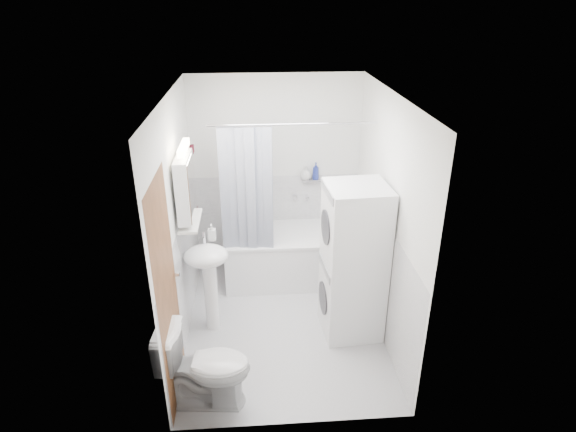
{
  "coord_description": "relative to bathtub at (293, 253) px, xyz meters",
  "views": [
    {
      "loc": [
        -0.26,
        -4.13,
        3.19
      ],
      "look_at": [
        0.06,
        0.15,
        1.19
      ],
      "focal_mm": 30.0,
      "sensor_mm": 36.0,
      "label": 1
    }
  ],
  "objects": [
    {
      "name": "bathtub",
      "position": [
        0.0,
        0.0,
        0.0
      ],
      "size": [
        1.62,
        0.77,
        0.62
      ],
      "color": "white",
      "rests_on": "ground"
    },
    {
      "name": "towel",
      "position": [
        -1.11,
        -0.17,
        1.01
      ],
      "size": [
        0.07,
        0.32,
        0.79
      ],
      "color": "maroon",
      "rests_on": "room_walls"
    },
    {
      "name": "wainscot",
      "position": [
        -0.17,
        -0.63,
        0.26
      ],
      "size": [
        1.98,
        2.58,
        2.58
      ],
      "color": "white",
      "rests_on": "ground"
    },
    {
      "name": "door",
      "position": [
        -1.12,
        -1.47,
        0.66
      ],
      "size": [
        0.05,
        2.0,
        2.0
      ],
      "color": "brown",
      "rests_on": "ground"
    },
    {
      "name": "shelf_cup",
      "position": [
        -1.06,
        -0.7,
        0.92
      ],
      "size": [
        0.1,
        0.09,
        0.1
      ],
      "primitive_type": "imported",
      "color": "gray",
      "rests_on": "shelf"
    },
    {
      "name": "medicine_cabinet",
      "position": [
        -1.08,
        -0.82,
        1.22
      ],
      "size": [
        0.13,
        0.5,
        0.71
      ],
      "color": "white",
      "rests_on": "room_walls"
    },
    {
      "name": "shower_curtain",
      "position": [
        -0.52,
        -0.32,
        0.91
      ],
      "size": [
        0.55,
        0.02,
        1.45
      ],
      "color": "#121F41",
      "rests_on": "curtain_rod"
    },
    {
      "name": "floor",
      "position": [
        -0.17,
        -0.92,
        -0.34
      ],
      "size": [
        2.6,
        2.6,
        0.0
      ],
      "primitive_type": "plane",
      "color": "#BBBBBF",
      "rests_on": "ground"
    },
    {
      "name": "shelf_bottle",
      "position": [
        -1.06,
        -0.97,
        0.91
      ],
      "size": [
        0.07,
        0.18,
        0.07
      ],
      "primitive_type": "imported",
      "color": "gray",
      "rests_on": "shelf"
    },
    {
      "name": "sink",
      "position": [
        -0.93,
        -0.9,
        0.36
      ],
      "size": [
        0.44,
        0.37,
        1.04
      ],
      "color": "white",
      "rests_on": "ground"
    },
    {
      "name": "soap_pump",
      "position": [
        -0.88,
        -0.67,
        0.61
      ],
      "size": [
        0.08,
        0.17,
        0.08
      ],
      "primitive_type": "imported",
      "color": "gray",
      "rests_on": "sink"
    },
    {
      "name": "shower_caddy",
      "position": [
        0.25,
        0.32,
        0.81
      ],
      "size": [
        0.22,
        0.06,
        0.02
      ],
      "primitive_type": "cube",
      "color": "silver",
      "rests_on": "room_walls"
    },
    {
      "name": "tub_spout",
      "position": [
        0.2,
        0.33,
        0.6
      ],
      "size": [
        0.04,
        0.12,
        0.04
      ],
      "primitive_type": "cylinder",
      "rotation": [
        1.57,
        0.0,
        0.0
      ],
      "color": "silver",
      "rests_on": "room_walls"
    },
    {
      "name": "shampoo_a",
      "position": [
        0.18,
        0.32,
        0.89
      ],
      "size": [
        0.13,
        0.17,
        0.13
      ],
      "primitive_type": "imported",
      "color": "gray",
      "rests_on": "shower_caddy"
    },
    {
      "name": "shelf",
      "position": [
        -1.06,
        -0.82,
        0.86
      ],
      "size": [
        0.18,
        0.54,
        0.02
      ],
      "primitive_type": "cube",
      "color": "silver",
      "rests_on": "room_walls"
    },
    {
      "name": "curtain_rod",
      "position": [
        0.0,
        -0.32,
        1.66
      ],
      "size": [
        1.8,
        0.02,
        0.02
      ],
      "primitive_type": "cylinder",
      "rotation": [
        0.0,
        1.57,
        0.0
      ],
      "color": "silver",
      "rests_on": "room_walls"
    },
    {
      "name": "shampoo_b",
      "position": [
        0.3,
        0.32,
        0.86
      ],
      "size": [
        0.08,
        0.21,
        0.08
      ],
      "primitive_type": "imported",
      "color": "navy",
      "rests_on": "shower_caddy"
    },
    {
      "name": "washer_dryer",
      "position": [
        0.51,
        -1.04,
        0.46
      ],
      "size": [
        0.61,
        0.6,
        1.6
      ],
      "rotation": [
        0.0,
        0.0,
        0.07
      ],
      "color": "white",
      "rests_on": "ground"
    },
    {
      "name": "room_walls",
      "position": [
        -0.17,
        -0.92,
        1.15
      ],
      "size": [
        2.6,
        2.6,
        2.6
      ],
      "color": "white",
      "rests_on": "ground"
    },
    {
      "name": "toilet",
      "position": [
        -0.89,
        -1.92,
        0.03
      ],
      "size": [
        0.8,
        0.5,
        0.75
      ],
      "primitive_type": "imported",
      "rotation": [
        0.0,
        0.0,
        1.48
      ],
      "color": "white",
      "rests_on": "ground"
    }
  ]
}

